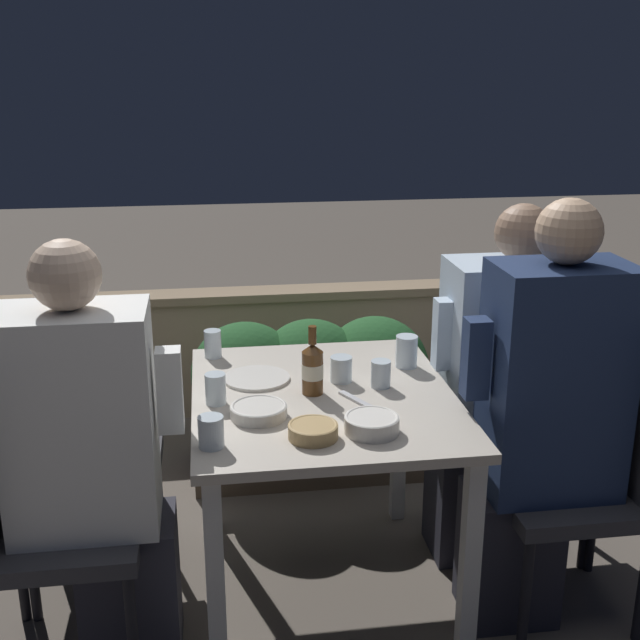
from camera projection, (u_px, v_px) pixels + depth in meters
name	position (u px, v px, depth m)	size (l,w,h in m)	color
ground_plane	(323.00, 590.00, 2.72)	(16.00, 16.00, 0.00)	#665B51
parapet_wall	(278.00, 348.00, 4.09)	(9.00, 0.18, 0.63)	tan
dining_table	(323.00, 423.00, 2.53)	(0.81, 0.95, 0.72)	#BCB2A3
planter_hedge	(311.00, 390.00, 3.41)	(1.01, 0.47, 0.69)	brown
chair_left_near	(22.00, 492.00, 2.25)	(0.44, 0.44, 0.96)	#333338
person_white_polo	(95.00, 461.00, 2.25)	(0.49, 0.26, 1.28)	#282833
chair_left_far	(57.00, 434.00, 2.60)	(0.44, 0.44, 0.96)	#333338
chair_right_near	(601.00, 451.00, 2.49)	(0.44, 0.44, 0.96)	#333338
person_navy_jumper	(542.00, 419.00, 2.42)	(0.49, 0.26, 1.35)	#282833
chair_right_far	(557.00, 404.00, 2.83)	(0.44, 0.44, 0.96)	#333338
person_blue_shirt	(503.00, 387.00, 2.78)	(0.52, 0.26, 1.28)	#282833
beer_bottle	(312.00, 368.00, 2.48)	(0.07, 0.07, 0.22)	brown
plate_0	(257.00, 378.00, 2.61)	(0.22, 0.22, 0.01)	silver
bowl_0	(372.00, 423.00, 2.23)	(0.15, 0.15, 0.05)	silver
bowl_1	(259.00, 410.00, 2.33)	(0.17, 0.17, 0.04)	beige
bowl_2	(313.00, 430.00, 2.20)	(0.14, 0.14, 0.04)	tan
glass_cup_0	(406.00, 351.00, 2.71)	(0.07, 0.07, 0.11)	silver
glass_cup_1	(341.00, 369.00, 2.59)	(0.07, 0.07, 0.08)	silver
glass_cup_2	(211.00, 432.00, 2.14)	(0.07, 0.07, 0.09)	silver
glass_cup_3	(216.00, 389.00, 2.42)	(0.06, 0.06, 0.10)	silver
glass_cup_4	(213.00, 344.00, 2.80)	(0.06, 0.06, 0.10)	silver
glass_cup_5	(381.00, 374.00, 2.54)	(0.06, 0.06, 0.09)	silver
fork_0	(358.00, 401.00, 2.44)	(0.10, 0.16, 0.01)	silver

